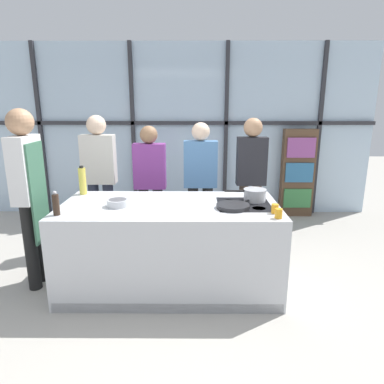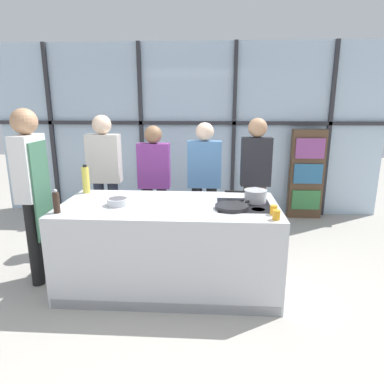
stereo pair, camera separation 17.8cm
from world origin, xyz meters
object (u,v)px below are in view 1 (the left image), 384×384
(mixing_bowl, at_px, (118,203))
(juice_glass_near, at_px, (279,213))
(oil_bottle, at_px, (82,181))
(juice_glass_far, at_px, (275,209))
(spectator_far_left, at_px, (100,173))
(pepper_grinder, at_px, (56,204))
(spectator_center_left, at_px, (150,179))
(spectator_center_right, at_px, (200,178))
(frying_pan, at_px, (233,206))
(spectator_far_right, at_px, (251,173))
(saucepan, at_px, (255,195))
(white_plate, at_px, (125,199))
(chef, at_px, (29,187))

(mixing_bowl, bearing_deg, juice_glass_near, -13.23)
(oil_bottle, distance_m, juice_glass_near, 2.12)
(oil_bottle, relative_size, juice_glass_far, 3.72)
(spectator_far_left, height_order, pepper_grinder, spectator_far_left)
(spectator_center_left, distance_m, mixing_bowl, 1.12)
(juice_glass_far, bearing_deg, pepper_grinder, -178.07)
(pepper_grinder, bearing_deg, spectator_center_left, 64.32)
(oil_bottle, bearing_deg, spectator_center_right, 26.64)
(frying_pan, height_order, juice_glass_near, juice_glass_near)
(spectator_far_right, relative_size, saucepan, 3.96)
(spectator_center_right, height_order, spectator_far_right, spectator_far_right)
(juice_glass_near, relative_size, juice_glass_far, 1.00)
(pepper_grinder, height_order, juice_glass_near, pepper_grinder)
(spectator_center_left, height_order, juice_glass_near, spectator_center_left)
(white_plate, bearing_deg, mixing_bowl, -94.74)
(pepper_grinder, bearing_deg, juice_glass_near, -2.15)
(spectator_far_right, height_order, juice_glass_far, spectator_far_right)
(spectator_center_right, xyz_separation_m, white_plate, (-0.80, -0.86, -0.03))
(spectator_center_right, bearing_deg, mixing_bowl, 53.41)
(white_plate, height_order, juice_glass_near, juice_glass_near)
(spectator_center_right, bearing_deg, juice_glass_far, 116.45)
(frying_pan, bearing_deg, white_plate, 164.63)
(pepper_grinder, bearing_deg, white_plate, 45.82)
(spectator_far_right, height_order, frying_pan, spectator_far_right)
(juice_glass_near, bearing_deg, saucepan, 102.29)
(spectator_far_left, xyz_separation_m, white_plate, (0.49, -0.86, -0.09))
(frying_pan, distance_m, juice_glass_far, 0.39)
(spectator_center_right, xyz_separation_m, pepper_grinder, (-1.31, -1.38, 0.06))
(spectator_far_right, relative_size, oil_bottle, 5.32)
(juice_glass_far, bearing_deg, frying_pan, 156.52)
(spectator_center_left, bearing_deg, spectator_far_left, -0.00)
(white_plate, relative_size, oil_bottle, 0.85)
(spectator_center_right, xyz_separation_m, spectator_far_right, (0.65, 0.00, 0.06))
(juice_glass_near, height_order, juice_glass_far, same)
(saucepan, height_order, juice_glass_far, saucepan)
(mixing_bowl, bearing_deg, spectator_center_left, 80.97)
(juice_glass_near, bearing_deg, spectator_center_left, 131.79)
(white_plate, bearing_deg, spectator_far_left, 119.81)
(chef, bearing_deg, saucepan, 92.81)
(chef, height_order, spectator_far_right, chef)
(spectator_center_right, height_order, mixing_bowl, spectator_center_right)
(saucepan, height_order, juice_glass_near, saucepan)
(spectator_far_right, height_order, oil_bottle, spectator_far_right)
(frying_pan, bearing_deg, pepper_grinder, -172.12)
(pepper_grinder, xyz_separation_m, juice_glass_near, (1.96, -0.07, -0.06))
(chef, distance_m, spectator_center_left, 1.49)
(spectator_far_right, bearing_deg, white_plate, 30.63)
(spectator_center_left, xyz_separation_m, juice_glass_near, (1.30, -1.45, 0.02))
(saucepan, xyz_separation_m, white_plate, (-1.34, 0.06, -0.06))
(spectator_center_left, xyz_separation_m, pepper_grinder, (-0.66, -1.38, 0.08))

